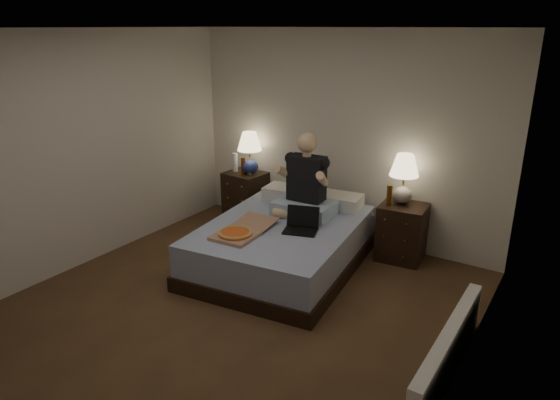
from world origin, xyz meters
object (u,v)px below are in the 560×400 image
Objects in this scene: laptop at (301,221)px; pizza_box at (235,234)px; lamp_right at (403,179)px; soda_can at (249,171)px; lamp_left at (250,153)px; nightstand_left at (246,196)px; beer_bottle_left at (243,166)px; person at (305,175)px; nightstand_right at (402,232)px; bed at (282,245)px; radiator at (448,352)px; beer_bottle_right at (389,195)px; water_bottle at (235,162)px.

pizza_box is (-0.47, -0.49, -0.08)m from laptop.
pizza_box is at bearing -152.11° from laptop.
soda_can is (-2.07, -0.04, -0.22)m from lamp_right.
lamp_left reaches higher than soda_can.
nightstand_left is 2.26m from lamp_right.
beer_bottle_left reaches higher than soda_can.
nightstand_right is at bearing 24.73° from person.
lamp_left reaches higher than lamp_right.
person is (1.26, -0.58, 0.64)m from nightstand_left.
nightstand_left is at bearing 127.39° from laptop.
bed reaches higher than radiator.
beer_bottle_right is at bearing -4.08° from lamp_left.
nightstand_right is 0.61m from lamp_right.
radiator is (1.01, -1.74, -0.12)m from nightstand_right.
soda_can reaches higher than pizza_box.
lamp_right is 0.60× the size of person.
bed is 2.14× the size of person.
beer_bottle_right is (2.06, -0.07, -0.01)m from beer_bottle_left.
person is at bearing 148.39° from radiator.
laptop is at bearing -22.71° from bed.
nightstand_left is at bearing 176.08° from beer_bottle_right.
lamp_right is at bearing 56.33° from beer_bottle_right.
beer_bottle_right reaches higher than laptop.
pizza_box is (0.98, -1.44, -0.23)m from beer_bottle_left.
lamp_left is at bearing 180.00° from lamp_right.
bed is 7.95× the size of water_bottle.
lamp_right is 2.09m from soda_can.
pizza_box is at bearing -58.48° from soda_can.
lamp_right reaches higher than soda_can.
lamp_right is at bearing 1.88° from beer_bottle_left.
laptop is (0.27, -0.08, 0.37)m from bed.
lamp_left is at bearing 173.00° from nightstand_right.
laptop is at bearing -31.73° from water_bottle.
person reaches higher than bed.
nightstand_right is at bearing 120.07° from radiator.
person reaches higher than beer_bottle_right.
person is 0.61m from laptop.
soda_can is at bearing 117.97° from pizza_box.
person reaches higher than water_bottle.
beer_bottle_right is 0.96m from person.
beer_bottle_left is at bearing 120.67° from pizza_box.
laptop reaches higher than nightstand_right.
water_bottle is 0.18m from beer_bottle_left.
pizza_box is at bearing -58.62° from lamp_left.
beer_bottle_left is at bearing 151.74° from radiator.
nightstand_left is at bearing 180.00° from lamp_right.
soda_can is at bearing 133.46° from bed.
lamp_left is 2.43× the size of beer_bottle_left.
water_bottle is 1.92m from laptop.
beer_bottle_left is at bearing 177.99° from beer_bottle_right.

